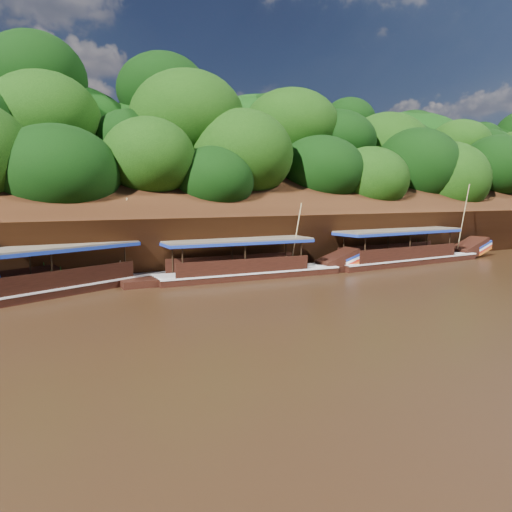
% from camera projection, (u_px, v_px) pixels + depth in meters
% --- Properties ---
extents(ground, '(160.00, 160.00, 0.00)m').
position_uv_depth(ground, '(366.00, 295.00, 25.45)').
color(ground, black).
rests_on(ground, ground).
extents(riverbank, '(120.00, 30.06, 19.40)m').
position_uv_depth(riverbank, '(196.00, 230.00, 44.93)').
color(riverbank, black).
rests_on(riverbank, ground).
extents(boat_0, '(15.97, 3.16, 6.37)m').
position_uv_depth(boat_0, '(414.00, 255.00, 37.33)').
color(boat_0, black).
rests_on(boat_0, ground).
extents(boat_1, '(14.04, 3.00, 5.03)m').
position_uv_depth(boat_1, '(260.00, 268.00, 30.98)').
color(boat_1, black).
rests_on(boat_1, ground).
extents(boat_2, '(15.45, 8.19, 5.37)m').
position_uv_depth(boat_2, '(71.00, 281.00, 26.39)').
color(boat_2, black).
rests_on(boat_2, ground).
extents(reeds, '(48.33, 2.31, 2.15)m').
position_uv_depth(reeds, '(237.00, 260.00, 32.51)').
color(reeds, '#215B16').
rests_on(reeds, ground).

